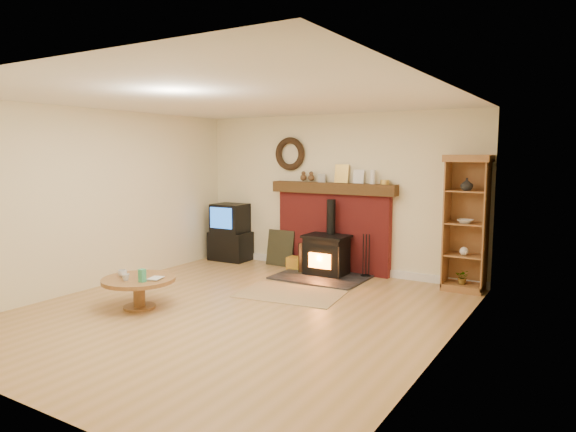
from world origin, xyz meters
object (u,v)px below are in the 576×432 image
Objects in this scene: coffee_table at (138,284)px; tv_unit at (230,233)px; curio_cabinet at (466,223)px; wood_stove at (326,257)px.

tv_unit is at bearing 105.69° from coffee_table.
tv_unit is 3.09m from coffee_table.
tv_unit reaches higher than coffee_table.
curio_cabinet is 4.57m from coffee_table.
wood_stove is at bearing -172.19° from curio_cabinet.
tv_unit is 4.19m from curio_cabinet.
curio_cabinet is 2.11× the size of coffee_table.
curio_cabinet is at bearing 42.52° from coffee_table.
wood_stove is 3.03m from coffee_table.
wood_stove is 1.34× the size of tv_unit.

